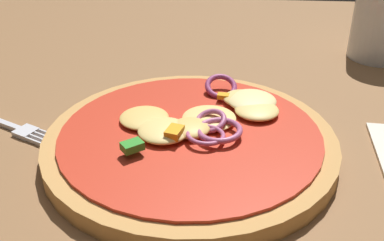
# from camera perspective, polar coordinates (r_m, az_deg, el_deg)

# --- Properties ---
(dining_table) EXTENTS (1.44, 1.09, 0.04)m
(dining_table) POSITION_cam_1_polar(r_m,az_deg,el_deg) (0.42, -6.47, -7.15)
(dining_table) COLOR brown
(dining_table) RESTS_ON ground
(pizza) EXTENTS (0.26, 0.26, 0.04)m
(pizza) POSITION_cam_1_polar(r_m,az_deg,el_deg) (0.42, 0.04, -2.27)
(pizza) COLOR tan
(pizza) RESTS_ON dining_table
(beer_glass) EXTENTS (0.08, 0.08, 0.10)m
(beer_glass) POSITION_cam_1_polar(r_m,az_deg,el_deg) (0.66, 22.29, 10.85)
(beer_glass) COLOR silver
(beer_glass) RESTS_ON dining_table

